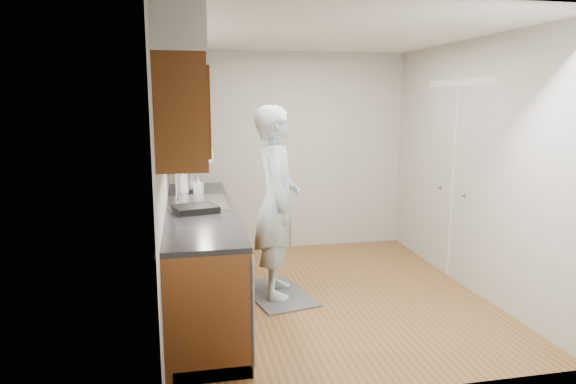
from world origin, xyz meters
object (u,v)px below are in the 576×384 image
(person, at_px, (277,190))
(soap_bottle_b, at_px, (198,185))
(soap_bottle_a, at_px, (183,180))
(dish_rack, at_px, (195,209))
(soap_bottle_c, at_px, (191,182))

(person, bearing_deg, soap_bottle_b, 59.75)
(soap_bottle_a, bearing_deg, person, -33.23)
(soap_bottle_b, relative_size, dish_rack, 0.51)
(soap_bottle_a, height_order, soap_bottle_c, soap_bottle_a)
(soap_bottle_b, bearing_deg, person, -38.81)
(person, distance_m, dish_rack, 0.84)
(soap_bottle_b, bearing_deg, dish_rack, -93.49)
(soap_bottle_a, relative_size, dish_rack, 0.83)
(soap_bottle_a, relative_size, soap_bottle_b, 1.63)
(soap_bottle_a, height_order, soap_bottle_b, soap_bottle_a)
(soap_bottle_a, distance_m, soap_bottle_b, 0.17)
(soap_bottle_c, distance_m, dish_rack, 1.09)
(soap_bottle_c, relative_size, dish_rack, 0.50)
(person, relative_size, dish_rack, 5.77)
(person, height_order, soap_bottle_c, person)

